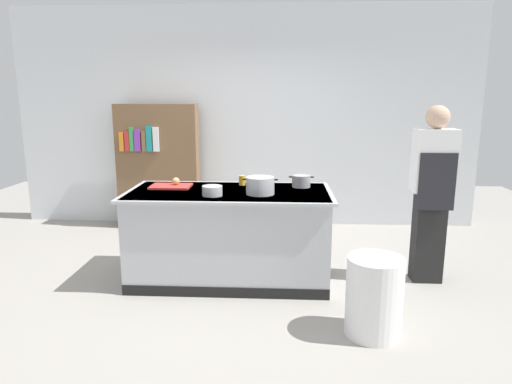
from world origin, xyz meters
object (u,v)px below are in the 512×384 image
at_px(sauce_pan, 301,181).
at_px(person_chef, 432,190).
at_px(onion, 176,181).
at_px(stock_pot, 260,186).
at_px(mixing_bowl, 212,191).
at_px(trash_bin, 374,297).
at_px(bookshelf, 158,166).
at_px(juice_cup, 242,180).

xyz_separation_m(sauce_pan, person_chef, (1.24, -0.17, -0.05)).
height_order(onion, stock_pot, stock_pot).
bearing_deg(mixing_bowl, trash_bin, -31.04).
distance_m(person_chef, bookshelf, 3.58).
bearing_deg(person_chef, stock_pot, 103.94).
xyz_separation_m(stock_pot, mixing_bowl, (-0.44, -0.09, -0.04)).
relative_size(trash_bin, bookshelf, 0.36).
bearing_deg(bookshelf, person_chef, -29.03).
relative_size(onion, person_chef, 0.04).
bearing_deg(stock_pot, trash_bin, -44.81).
xyz_separation_m(mixing_bowl, person_chef, (2.08, 0.28, -0.03)).
xyz_separation_m(sauce_pan, juice_cup, (-0.60, 0.06, -0.01)).
relative_size(onion, sauce_pan, 0.29).
distance_m(trash_bin, person_chef, 1.45).
bearing_deg(bookshelf, mixing_bowl, -62.48).
xyz_separation_m(mixing_bowl, juice_cup, (0.23, 0.52, 0.00)).
relative_size(sauce_pan, trash_bin, 0.41).
xyz_separation_m(juice_cup, trash_bin, (1.11, -1.33, -0.64)).
xyz_separation_m(stock_pot, person_chef, (1.64, 0.19, -0.07)).
bearing_deg(trash_bin, mixing_bowl, 148.96).
height_order(onion, bookshelf, bookshelf).
height_order(onion, mixing_bowl, onion).
xyz_separation_m(juice_cup, person_chef, (1.85, -0.24, -0.04)).
bearing_deg(juice_cup, mixing_bowl, -114.39).
relative_size(sauce_pan, juice_cup, 2.51).
height_order(mixing_bowl, person_chef, person_chef).
xyz_separation_m(stock_pot, trash_bin, (0.91, -0.90, -0.67)).
xyz_separation_m(sauce_pan, bookshelf, (-1.89, 1.56, -0.11)).
relative_size(stock_pot, trash_bin, 0.54).
bearing_deg(sauce_pan, juice_cup, 174.17).
xyz_separation_m(stock_pot, sauce_pan, (0.40, 0.36, -0.02)).
distance_m(mixing_bowl, person_chef, 2.10).
distance_m(juice_cup, person_chef, 1.86).
bearing_deg(person_chef, trash_bin, 153.53).
height_order(juice_cup, bookshelf, bookshelf).
bearing_deg(mixing_bowl, onion, 137.08).
bearing_deg(mixing_bowl, bookshelf, 117.52).
relative_size(stock_pot, person_chef, 0.19).
bearing_deg(onion, stock_pot, -19.53).
distance_m(stock_pot, juice_cup, 0.47).
relative_size(sauce_pan, person_chef, 0.15).
bearing_deg(trash_bin, onion, 145.74).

